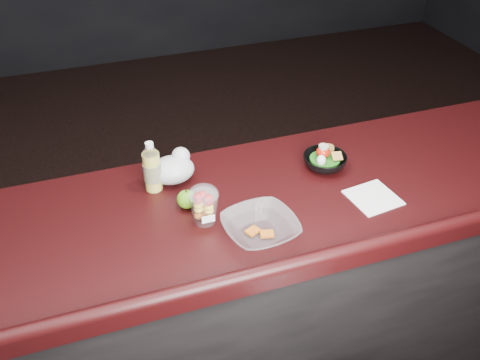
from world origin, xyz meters
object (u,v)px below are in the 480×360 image
object	(u,v)px
green_apple	(187,199)
snack_bowl	(324,160)
takeout_bowl	(260,228)
lemonade_bottle	(152,170)
fruit_cup	(204,204)

from	to	relation	value
green_apple	snack_bowl	world-z (taller)	snack_bowl
snack_bowl	takeout_bowl	world-z (taller)	snack_bowl
green_apple	lemonade_bottle	bearing A→B (deg)	121.84
green_apple	takeout_bowl	xyz separation A→B (m)	(0.19, -0.22, -0.00)
green_apple	fruit_cup	bearing A→B (deg)	-69.24
takeout_bowl	fruit_cup	bearing A→B (deg)	140.92
lemonade_bottle	takeout_bowl	xyz separation A→B (m)	(0.27, -0.36, -0.05)
snack_bowl	lemonade_bottle	bearing A→B (deg)	173.13
lemonade_bottle	snack_bowl	distance (m)	0.64
green_apple	snack_bowl	xyz separation A→B (m)	(0.55, 0.06, -0.00)
lemonade_bottle	takeout_bowl	bearing A→B (deg)	-52.53
snack_bowl	takeout_bowl	size ratio (longest dim) A/B	0.75
snack_bowl	takeout_bowl	bearing A→B (deg)	-142.50
lemonade_bottle	takeout_bowl	size ratio (longest dim) A/B	0.73
fruit_cup	snack_bowl	xyz separation A→B (m)	(0.51, 0.16, -0.04)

